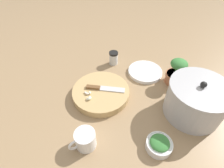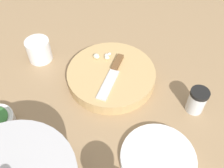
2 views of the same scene
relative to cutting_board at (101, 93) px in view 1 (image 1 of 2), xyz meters
name	(u,v)px [view 1 (image 1 of 2)]	position (x,y,z in m)	size (l,w,h in m)	color
ground_plane	(121,95)	(0.00, 0.11, -0.02)	(5.00, 5.00, 0.00)	#997A56
cutting_board	(101,93)	(0.00, 0.00, 0.00)	(0.31, 0.31, 0.04)	tan
chef_knife	(103,89)	(-0.01, 0.01, 0.03)	(0.06, 0.21, 0.01)	brown
garlic_cloves	(88,96)	(0.04, -0.06, 0.03)	(0.07, 0.05, 0.02)	#F0E7C4
herb_bowl	(159,144)	(0.31, 0.24, 0.01)	(0.11, 0.11, 0.05)	white
spice_jar	(114,58)	(-0.29, 0.08, 0.02)	(0.06, 0.06, 0.09)	silver
coffee_mug	(85,140)	(0.28, -0.06, 0.02)	(0.09, 0.11, 0.08)	white
plate_stack	(145,72)	(-0.18, 0.27, -0.01)	(0.21, 0.21, 0.02)	white
stock_pot	(196,100)	(0.13, 0.45, 0.07)	(0.28, 0.28, 0.21)	#B2B2B7
potted_herb	(176,73)	(-0.09, 0.43, 0.05)	(0.11, 0.11, 0.16)	#B26B47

